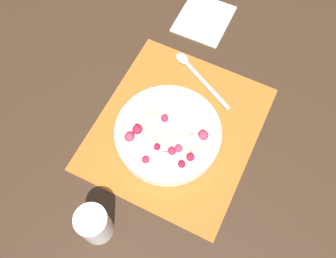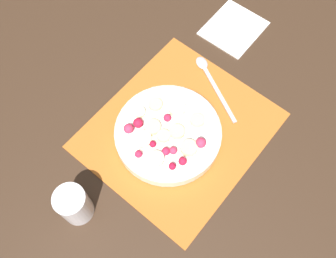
{
  "view_description": "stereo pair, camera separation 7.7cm",
  "coord_description": "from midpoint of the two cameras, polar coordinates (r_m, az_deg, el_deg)",
  "views": [
    {
      "loc": [
        0.33,
        0.14,
        0.74
      ],
      "look_at": [
        0.03,
        -0.01,
        0.04
      ],
      "focal_mm": 40.0,
      "sensor_mm": 36.0,
      "label": 1
    },
    {
      "loc": [
        0.29,
        0.2,
        0.74
      ],
      "look_at": [
        0.03,
        -0.01,
        0.04
      ],
      "focal_mm": 40.0,
      "sensor_mm": 36.0,
      "label": 2
    }
  ],
  "objects": [
    {
      "name": "fruit_bowl",
      "position": [
        0.79,
        2.75,
        -0.91
      ],
      "size": [
        0.23,
        0.23,
        0.05
      ],
      "color": "silver",
      "rests_on": "placemat"
    },
    {
      "name": "placemat",
      "position": [
        0.82,
        4.34,
        -0.43
      ],
      "size": [
        0.38,
        0.34,
        0.01
      ],
      "color": "#B26023",
      "rests_on": "ground_plane"
    },
    {
      "name": "napkin",
      "position": [
        0.99,
        12.27,
        14.64
      ],
      "size": [
        0.15,
        0.13,
        0.01
      ],
      "color": "white",
      "rests_on": "ground_plane"
    },
    {
      "name": "spoon",
      "position": [
        0.89,
        8.79,
        7.73
      ],
      "size": [
        0.1,
        0.18,
        0.01
      ],
      "rotation": [
        0.0,
        0.0,
        4.24
      ],
      "color": "#B2B2B7",
      "rests_on": "placemat"
    },
    {
      "name": "ground_plane",
      "position": [
        0.82,
        4.32,
        -0.52
      ],
      "size": [
        3.0,
        3.0,
        0.0
      ],
      "primitive_type": "plane",
      "color": "#382619"
    },
    {
      "name": "drinking_glass",
      "position": [
        0.73,
        -11.18,
        -11.59
      ],
      "size": [
        0.06,
        0.06,
        0.09
      ],
      "color": "white",
      "rests_on": "ground_plane"
    }
  ]
}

